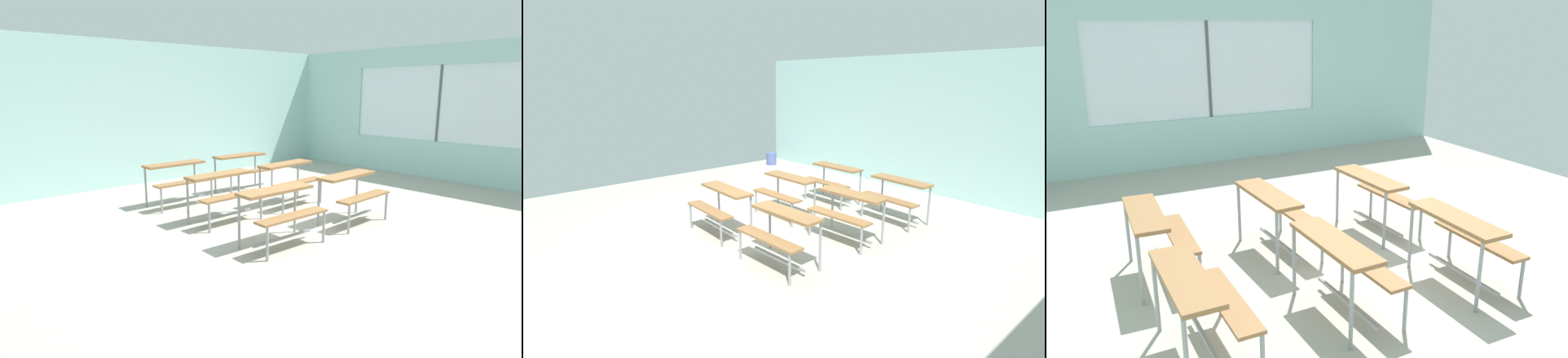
# 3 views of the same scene
# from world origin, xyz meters

# --- Properties ---
(ground) EXTENTS (10.00, 9.00, 0.05)m
(ground) POSITION_xyz_m (0.00, 0.00, -0.03)
(ground) COLOR #ADA89E
(wall_back) EXTENTS (10.00, 0.12, 3.00)m
(wall_back) POSITION_xyz_m (0.00, 4.50, 1.50)
(wall_back) COLOR #A8D1CC
(wall_back) RESTS_ON ground
(desk_bench_r0c0) EXTENTS (1.11, 0.62, 0.74)m
(desk_bench_r0c0) POSITION_xyz_m (-0.69, -0.28, 0.56)
(desk_bench_r0c0) COLOR olive
(desk_bench_r0c0) RESTS_ON ground
(desk_bench_r0c1) EXTENTS (1.12, 0.63, 0.74)m
(desk_bench_r0c1) POSITION_xyz_m (0.82, -0.29, 0.56)
(desk_bench_r0c1) COLOR olive
(desk_bench_r0c1) RESTS_ON ground
(desk_bench_r1c0) EXTENTS (1.11, 0.61, 0.74)m
(desk_bench_r1c0) POSITION_xyz_m (-0.62, 1.05, 0.56)
(desk_bench_r1c0) COLOR olive
(desk_bench_r1c0) RESTS_ON ground
(desk_bench_r1c1) EXTENTS (1.13, 0.64, 0.74)m
(desk_bench_r1c1) POSITION_xyz_m (0.83, 1.06, 0.56)
(desk_bench_r1c1) COLOR olive
(desk_bench_r1c1) RESTS_ON ground
(desk_bench_r2c0) EXTENTS (1.10, 0.60, 0.74)m
(desk_bench_r2c0) POSITION_xyz_m (-0.65, 2.36, 0.56)
(desk_bench_r2c0) COLOR olive
(desk_bench_r2c0) RESTS_ON ground
(desk_bench_r2c1) EXTENTS (1.13, 0.64, 0.74)m
(desk_bench_r2c1) POSITION_xyz_m (0.83, 2.38, 0.56)
(desk_bench_r2c1) COLOR olive
(desk_bench_r2c1) RESTS_ON ground
(trash_bin) EXTENTS (0.30, 0.30, 0.35)m
(trash_bin) POSITION_xyz_m (-4.34, 3.71, 0.17)
(trash_bin) COLOR #51609E
(trash_bin) RESTS_ON ground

